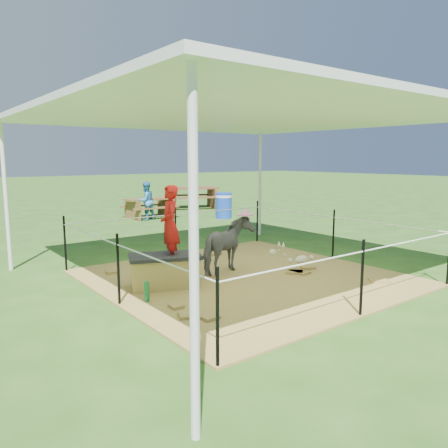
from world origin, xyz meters
TOP-DOWN VIEW (x-y plane):
  - ground at (0.00, 0.00)m, footprint 90.00×90.00m
  - hay_patch at (0.00, 0.00)m, footprint 4.60×4.60m
  - canopy_tent at (0.00, 0.00)m, footprint 6.30×6.30m
  - rope_fence at (0.00, -0.00)m, footprint 4.54×4.54m
  - straw_bale at (-1.35, 0.32)m, footprint 1.13×0.85m
  - dark_cloth at (-1.35, 0.32)m, footprint 1.21×0.93m
  - woman at (-1.25, 0.32)m, footprint 0.44×0.52m
  - green_bottle at (-1.90, -0.13)m, footprint 0.10×0.10m
  - pony at (-0.11, 0.35)m, footprint 1.25×0.93m
  - pink_hat at (-0.11, 0.35)m, footprint 0.30×0.30m
  - foal at (0.97, -0.35)m, footprint 1.00×0.71m
  - trash_barrel at (4.19, 6.11)m, footprint 0.57×0.57m
  - picnic_table_near at (2.24, 7.66)m, footprint 1.61×1.16m
  - picnic_table_far at (4.95, 9.18)m, footprint 2.45×2.14m
  - distant_person at (1.92, 7.29)m, footprint 0.68×0.57m

SIDE VIEW (x-z plane):
  - ground at x=0.00m, z-range 0.00..0.00m
  - hay_patch at x=0.00m, z-range 0.00..0.03m
  - green_bottle at x=-1.90m, z-range 0.03..0.31m
  - straw_bale at x=-1.35m, z-range 0.03..0.48m
  - foal at x=0.97m, z-range 0.03..0.53m
  - picnic_table_near at x=2.24m, z-range 0.00..0.67m
  - trash_barrel at x=4.19m, z-range 0.00..0.85m
  - picnic_table_far at x=4.95m, z-range 0.00..0.85m
  - dark_cloth at x=-1.35m, z-range 0.48..0.54m
  - pony at x=-0.11m, z-range 0.03..0.99m
  - distant_person at x=1.92m, z-range 0.00..1.24m
  - rope_fence at x=0.00m, z-range 0.14..1.14m
  - pink_hat at x=-0.11m, z-range 0.99..1.13m
  - woman at x=-1.25m, z-range 0.48..1.69m
  - canopy_tent at x=0.00m, z-range 1.24..4.14m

